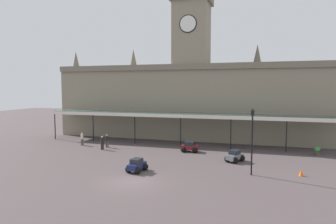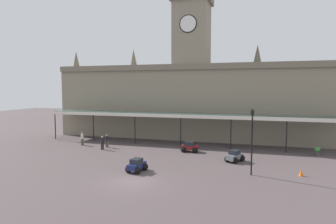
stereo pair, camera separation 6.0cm
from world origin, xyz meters
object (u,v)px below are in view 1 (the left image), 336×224
(car_navy_sedan, at_px, (137,166))
(car_grey_sedan, at_px, (235,157))
(traffic_cone, at_px, (301,173))
(planter_near_kerb, at_px, (317,151))
(victorian_lamppost, at_px, (252,135))
(pedestrian_near_entrance, at_px, (82,138))
(pedestrian_crossing_forecourt, at_px, (102,142))
(car_maroon_sedan, at_px, (190,148))
(pedestrian_beside_cars, at_px, (107,140))

(car_navy_sedan, distance_m, car_grey_sedan, 10.27)
(traffic_cone, xyz_separation_m, planter_near_kerb, (2.76, 9.00, 0.20))
(car_navy_sedan, xyz_separation_m, victorian_lamppost, (9.89, 1.88, 3.01))
(car_navy_sedan, xyz_separation_m, pedestrian_near_entrance, (-11.65, 9.33, 0.41))
(pedestrian_crossing_forecourt, bearing_deg, pedestrian_near_entrance, 156.29)
(victorian_lamppost, bearing_deg, pedestrian_crossing_forecourt, 161.98)
(car_navy_sedan, relative_size, car_grey_sedan, 0.96)
(car_maroon_sedan, height_order, planter_near_kerb, car_maroon_sedan)
(car_navy_sedan, bearing_deg, traffic_cone, 11.39)
(car_navy_sedan, distance_m, pedestrian_crossing_forecourt, 10.87)
(traffic_cone, relative_size, planter_near_kerb, 0.61)
(car_grey_sedan, height_order, traffic_cone, car_grey_sedan)
(pedestrian_near_entrance, height_order, victorian_lamppost, victorian_lamppost)
(pedestrian_near_entrance, distance_m, planter_near_kerb, 28.51)
(car_maroon_sedan, relative_size, car_grey_sedan, 0.93)
(pedestrian_near_entrance, xyz_separation_m, victorian_lamppost, (21.55, -7.46, 2.60))
(pedestrian_near_entrance, bearing_deg, traffic_cone, -14.26)
(traffic_cone, height_order, planter_near_kerb, planter_near_kerb)
(pedestrian_crossing_forecourt, relative_size, traffic_cone, 2.86)
(car_navy_sedan, bearing_deg, victorian_lamppost, 10.74)
(victorian_lamppost, relative_size, planter_near_kerb, 5.99)
(pedestrian_near_entrance, xyz_separation_m, pedestrian_crossing_forecourt, (3.91, -1.72, 0.00))
(car_grey_sedan, height_order, pedestrian_crossing_forecourt, pedestrian_crossing_forecourt)
(pedestrian_crossing_forecourt, xyz_separation_m, planter_near_kerb, (24.49, 4.20, -0.42))
(car_grey_sedan, bearing_deg, victorian_lamppost, -68.25)
(pedestrian_near_entrance, relative_size, planter_near_kerb, 1.74)
(pedestrian_beside_cars, height_order, planter_near_kerb, pedestrian_beside_cars)
(pedestrian_beside_cars, distance_m, planter_near_kerb, 24.76)
(traffic_cone, bearing_deg, pedestrian_beside_cars, 164.19)
(pedestrian_beside_cars, xyz_separation_m, traffic_cone, (21.84, -6.18, -0.62))
(victorian_lamppost, relative_size, traffic_cone, 9.84)
(pedestrian_beside_cars, relative_size, traffic_cone, 2.86)
(planter_near_kerb, bearing_deg, pedestrian_crossing_forecourt, -170.26)
(car_navy_sedan, distance_m, pedestrian_near_entrance, 14.94)
(car_grey_sedan, height_order, pedestrian_beside_cars, pedestrian_beside_cars)
(car_maroon_sedan, xyz_separation_m, planter_near_kerb, (14.02, 2.36, -0.01))
(car_navy_sedan, distance_m, victorian_lamppost, 10.51)
(pedestrian_beside_cars, bearing_deg, planter_near_kerb, 6.54)
(pedestrian_beside_cars, bearing_deg, victorian_lamppost, -21.87)
(car_maroon_sedan, height_order, traffic_cone, car_maroon_sedan)
(car_grey_sedan, bearing_deg, traffic_cone, -30.44)
(car_navy_sedan, distance_m, planter_near_kerb, 20.49)
(car_navy_sedan, height_order, pedestrian_beside_cars, pedestrian_beside_cars)
(car_maroon_sedan, height_order, pedestrian_beside_cars, pedestrian_beside_cars)
(pedestrian_crossing_forecourt, relative_size, planter_near_kerb, 1.74)
(car_navy_sedan, height_order, victorian_lamppost, victorian_lamppost)
(pedestrian_crossing_forecourt, bearing_deg, pedestrian_beside_cars, 94.42)
(pedestrian_beside_cars, height_order, pedestrian_near_entrance, same)
(pedestrian_beside_cars, height_order, traffic_cone, pedestrian_beside_cars)
(car_navy_sedan, relative_size, traffic_cone, 3.69)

